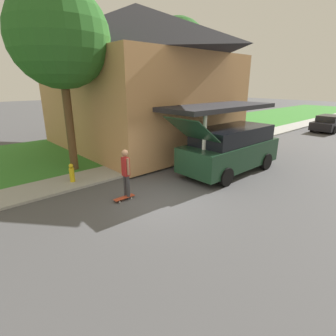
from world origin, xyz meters
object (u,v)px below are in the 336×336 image
(fire_hydrant, at_px, (72,173))
(skateboarder, at_px, (126,171))
(skateboard, at_px, (124,198))
(lawn_tree_near, at_px, (60,38))
(suv_parked, at_px, (231,148))
(car_down_street, at_px, (329,123))
(lawn_tree_far, at_px, (178,51))

(fire_hydrant, bearing_deg, skateboarder, 18.00)
(skateboard, bearing_deg, lawn_tree_near, 179.08)
(suv_parked, height_order, car_down_street, suv_parked)
(lawn_tree_near, relative_size, car_down_street, 1.83)
(skateboarder, distance_m, skateboard, 0.95)
(lawn_tree_near, height_order, skateboarder, lawn_tree_near)
(lawn_tree_far, bearing_deg, skateboard, -57.02)
(lawn_tree_far, distance_m, skateboard, 10.07)
(suv_parked, bearing_deg, skateboard, -96.81)
(lawn_tree_far, xyz_separation_m, car_down_street, (4.54, 13.63, -5.06))
(lawn_tree_far, bearing_deg, skateboarder, -56.73)
(suv_parked, bearing_deg, car_down_street, 92.42)
(lawn_tree_far, bearing_deg, car_down_street, 71.59)
(lawn_tree_far, bearing_deg, fire_hydrant, -76.92)
(suv_parked, height_order, fire_hydrant, suv_parked)
(fire_hydrant, bearing_deg, lawn_tree_far, 103.08)
(car_down_street, height_order, skateboard, car_down_street)
(lawn_tree_near, bearing_deg, car_down_street, 78.05)
(car_down_street, xyz_separation_m, fire_hydrant, (-2.75, -21.34, -0.20))
(lawn_tree_far, xyz_separation_m, skateboarder, (4.48, -6.83, -4.71))
(skateboard, bearing_deg, car_down_street, 90.00)
(skateboard, distance_m, fire_hydrant, 2.86)
(suv_parked, distance_m, skateboarder, 5.27)
(skateboard, relative_size, fire_hydrant, 1.03)
(lawn_tree_far, xyz_separation_m, skateboard, (4.54, -6.99, -5.65))
(car_down_street, bearing_deg, fire_hydrant, -97.34)
(lawn_tree_far, distance_m, skateboarder, 9.43)
(skateboarder, height_order, fire_hydrant, skateboarder)
(car_down_street, distance_m, skateboard, 20.63)
(suv_parked, bearing_deg, lawn_tree_near, -133.21)
(lawn_tree_near, distance_m, suv_parked, 8.63)
(skateboard, height_order, fire_hydrant, fire_hydrant)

